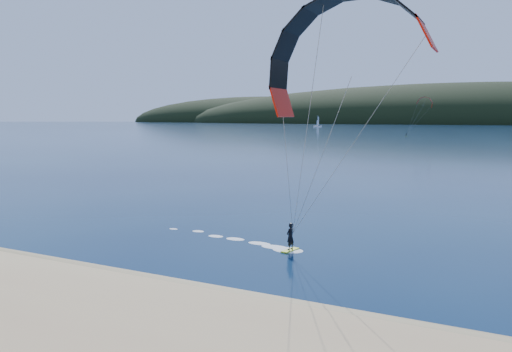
# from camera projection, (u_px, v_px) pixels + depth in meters

# --- Properties ---
(ground) EXTENTS (1800.00, 1800.00, 0.00)m
(ground) POSITION_uv_depth(u_px,v_px,m) (49.00, 311.00, 21.23)
(ground) COLOR #081B3D
(ground) RESTS_ON ground
(wet_sand) EXTENTS (220.00, 2.50, 0.10)m
(wet_sand) POSITION_uv_depth(u_px,v_px,m) (121.00, 279.00, 25.22)
(wet_sand) COLOR olive
(wet_sand) RESTS_ON ground
(headland) EXTENTS (1200.00, 310.00, 140.00)m
(headland) POSITION_uv_depth(u_px,v_px,m) (492.00, 124.00, 682.74)
(headland) COLOR black
(headland) RESTS_ON ground
(kitesurfer_near) EXTENTS (20.01, 8.45, 13.34)m
(kitesurfer_near) POSITION_uv_depth(u_px,v_px,m) (346.00, 85.00, 22.76)
(kitesurfer_near) COLOR #A3C517
(kitesurfer_near) RESTS_ON ground
(kitesurfer_far) EXTENTS (11.58, 5.67, 16.24)m
(kitesurfer_far) POSITION_uv_depth(u_px,v_px,m) (424.00, 105.00, 207.45)
(kitesurfer_far) COLOR #A3C517
(kitesurfer_far) RESTS_ON ground
(sailboat) EXTENTS (7.45, 4.77, 10.54)m
(sailboat) POSITION_uv_depth(u_px,v_px,m) (318.00, 126.00, 438.73)
(sailboat) COLOR white
(sailboat) RESTS_ON ground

